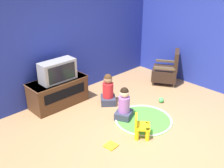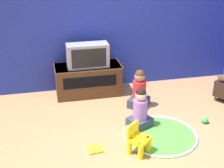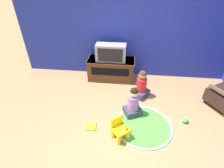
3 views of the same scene
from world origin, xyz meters
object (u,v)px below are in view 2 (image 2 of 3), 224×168
at_px(yellow_kid_chair, 138,141).
at_px(television, 88,55).
at_px(child_watching_left, 140,110).
at_px(tv_cabinet, 88,79).
at_px(toy_ball, 205,120).
at_px(child_watching_center, 139,91).
at_px(book, 95,149).

bearing_deg(yellow_kid_chair, television, 61.30).
bearing_deg(child_watching_left, yellow_kid_chair, -134.57).
height_order(tv_cabinet, television, television).
bearing_deg(child_watching_left, toy_ball, -32.02).
height_order(child_watching_center, book, child_watching_center).
xyz_separation_m(child_watching_left, book, (-0.80, -0.46, -0.28)).
bearing_deg(yellow_kid_chair, child_watching_center, 32.39).
bearing_deg(television, tv_cabinet, 90.00).
xyz_separation_m(tv_cabinet, child_watching_left, (0.61, -1.36, -0.01)).
xyz_separation_m(television, child_watching_left, (0.61, -1.30, -0.51)).
height_order(television, child_watching_left, television).
bearing_deg(child_watching_center, tv_cabinet, 87.72).
distance_m(child_watching_left, book, 0.96).
distance_m(child_watching_left, child_watching_center, 0.68).
distance_m(yellow_kid_chair, child_watching_left, 0.68).
distance_m(tv_cabinet, book, 1.86).
distance_m(tv_cabinet, child_watching_center, 1.06).
bearing_deg(television, child_watching_left, -65.06).
bearing_deg(toy_ball, child_watching_left, 172.83).
bearing_deg(yellow_kid_chair, tv_cabinet, 60.98).
height_order(television, toy_ball, television).
height_order(child_watching_left, child_watching_center, child_watching_center).
bearing_deg(tv_cabinet, child_watching_left, -66.03).
xyz_separation_m(television, child_watching_center, (0.79, -0.65, -0.50)).
bearing_deg(tv_cabinet, child_watching_center, -41.73).
xyz_separation_m(child_watching_center, book, (-0.99, -1.12, -0.29)).
bearing_deg(book, yellow_kid_chair, -112.27).
xyz_separation_m(yellow_kid_chair, book, (-0.57, 0.17, -0.17)).
xyz_separation_m(tv_cabinet, television, (0.00, -0.06, 0.49)).
relative_size(tv_cabinet, book, 5.79).
relative_size(tv_cabinet, yellow_kid_chair, 2.94).
height_order(toy_ball, book, toy_ball).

